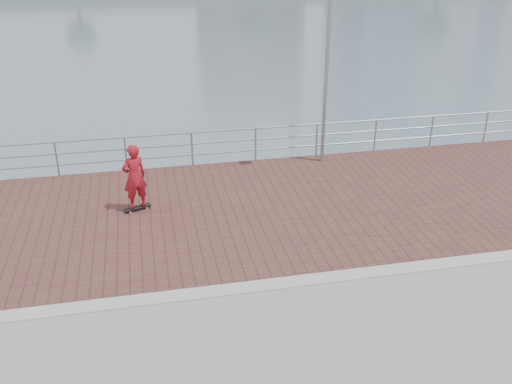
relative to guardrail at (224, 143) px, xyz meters
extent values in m
plane|color=slate|center=(0.00, -7.00, -2.69)|extent=(400.00, 400.00, 0.00)
cube|color=brown|center=(0.00, -3.40, -0.68)|extent=(40.00, 6.80, 0.02)
cube|color=#B7B5AD|center=(0.00, -7.00, -0.66)|extent=(40.00, 0.40, 0.06)
cylinder|color=#8C9EA8|center=(-5.13, 0.00, -0.14)|extent=(0.06, 0.06, 1.10)
cylinder|color=#8C9EA8|center=(-3.08, 0.00, -0.14)|extent=(0.06, 0.06, 1.10)
cylinder|color=#8C9EA8|center=(-1.03, 0.00, -0.14)|extent=(0.06, 0.06, 1.10)
cylinder|color=#8C9EA8|center=(1.03, 0.00, -0.14)|extent=(0.06, 0.06, 1.10)
cylinder|color=#8C9EA8|center=(3.08, 0.00, -0.14)|extent=(0.06, 0.06, 1.10)
cylinder|color=#8C9EA8|center=(5.13, 0.00, -0.14)|extent=(0.06, 0.06, 1.10)
cylinder|color=#8C9EA8|center=(7.18, 0.00, -0.14)|extent=(0.06, 0.06, 1.10)
cylinder|color=#8C9EA8|center=(9.24, 0.00, -0.14)|extent=(0.06, 0.06, 1.10)
cylinder|color=#8C9EA8|center=(0.00, 0.00, 0.41)|extent=(39.00, 0.05, 0.05)
cylinder|color=#8C9EA8|center=(0.00, 0.00, 0.03)|extent=(39.00, 0.05, 0.05)
cylinder|color=#8C9EA8|center=(0.00, 0.00, -0.33)|extent=(39.00, 0.05, 0.05)
cylinder|color=gray|center=(3.13, -0.50, 2.24)|extent=(0.12, 0.12, 5.87)
cube|color=black|center=(-2.82, -2.83, -0.60)|extent=(0.75, 0.45, 0.03)
cylinder|color=beige|center=(-3.02, -2.98, -0.64)|extent=(0.07, 0.06, 0.06)
cylinder|color=beige|center=(-2.58, -2.80, -0.64)|extent=(0.07, 0.06, 0.06)
cylinder|color=beige|center=(-3.06, -2.85, -0.64)|extent=(0.07, 0.06, 0.06)
cylinder|color=beige|center=(-2.63, -2.68, -0.64)|extent=(0.07, 0.06, 0.06)
imported|color=#B01722|center=(-2.82, -2.83, 0.31)|extent=(0.77, 0.64, 1.79)
camera|label=1|loc=(-2.47, -16.89, 6.43)|focal=40.00mm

